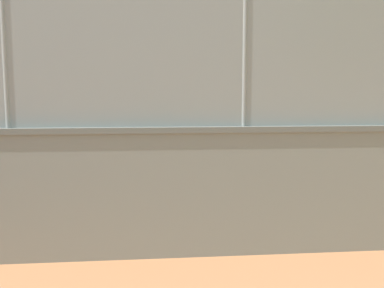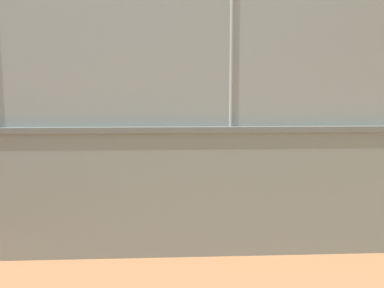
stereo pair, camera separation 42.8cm
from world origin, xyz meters
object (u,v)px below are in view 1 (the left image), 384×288
Objects in this scene: sports_ball at (30,131)px; player_baseline_waiting at (19,136)px; player_near_wall_returning at (286,134)px; player_crossing_court at (321,145)px; spare_ball_by_wall at (26,234)px.

player_baseline_waiting is at bearing -47.47° from sports_ball.
player_near_wall_returning reaches higher than sports_ball.
player_near_wall_returning is at bearing -92.39° from player_crossing_court.
player_crossing_court is at bearing -147.20° from spare_ball_by_wall.
player_crossing_court reaches higher than player_baseline_waiting.
player_near_wall_returning is (-8.97, -0.27, 0.01)m from player_baseline_waiting.
player_baseline_waiting is 8.98m from player_near_wall_returning.
player_baseline_waiting reaches higher than sports_ball.
player_crossing_court is at bearing 158.14° from player_baseline_waiting.
player_crossing_court is (0.16, 3.81, 0.05)m from player_near_wall_returning.
player_baseline_waiting is 9.50m from player_crossing_court.
player_baseline_waiting is 0.99× the size of player_near_wall_returning.
player_near_wall_returning is at bearing -174.08° from sports_ball.
player_near_wall_returning reaches higher than player_baseline_waiting.
sports_ball is (8.42, 0.87, 0.21)m from player_near_wall_returning.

